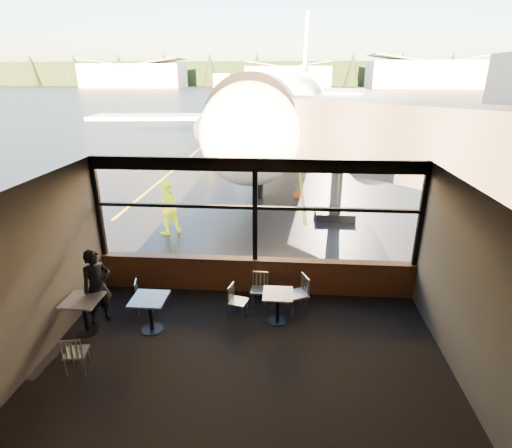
# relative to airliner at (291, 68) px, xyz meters

# --- Properties ---
(ground_plane) EXTENTS (520.00, 520.00, 0.00)m
(ground_plane) POSITION_rel_airliner_xyz_m (-0.81, 98.90, -5.78)
(ground_plane) COLOR black
(ground_plane) RESTS_ON ground
(carpet_floor) EXTENTS (8.00, 6.00, 0.01)m
(carpet_floor) POSITION_rel_airliner_xyz_m (-0.81, -24.10, -5.77)
(carpet_floor) COLOR black
(carpet_floor) RESTS_ON ground
(ceiling) EXTENTS (8.00, 6.00, 0.04)m
(ceiling) POSITION_rel_airliner_xyz_m (-0.81, -24.10, -2.28)
(ceiling) COLOR #38332D
(ceiling) RESTS_ON ground
(wall_left) EXTENTS (0.04, 6.00, 3.50)m
(wall_left) POSITION_rel_airliner_xyz_m (-4.81, -24.10, -4.03)
(wall_left) COLOR #4A433B
(wall_left) RESTS_ON ground
(wall_right) EXTENTS (0.04, 6.00, 3.50)m
(wall_right) POSITION_rel_airliner_xyz_m (3.19, -24.10, -4.03)
(wall_right) COLOR #4A433B
(wall_right) RESTS_ON ground
(wall_back) EXTENTS (8.00, 0.04, 3.50)m
(wall_back) POSITION_rel_airliner_xyz_m (-0.81, -27.10, -4.03)
(wall_back) COLOR #4A433B
(wall_back) RESTS_ON ground
(window_sill) EXTENTS (8.00, 0.28, 0.90)m
(window_sill) POSITION_rel_airliner_xyz_m (-0.81, -21.10, -5.33)
(window_sill) COLOR #532E19
(window_sill) RESTS_ON ground
(window_header) EXTENTS (8.00, 0.18, 0.30)m
(window_header) POSITION_rel_airliner_xyz_m (-0.81, -21.10, -2.43)
(window_header) COLOR black
(window_header) RESTS_ON ground
(mullion_left) EXTENTS (0.12, 0.12, 2.60)m
(mullion_left) POSITION_rel_airliner_xyz_m (-4.76, -21.10, -3.58)
(mullion_left) COLOR black
(mullion_left) RESTS_ON ground
(mullion_centre) EXTENTS (0.12, 0.12, 2.60)m
(mullion_centre) POSITION_rel_airliner_xyz_m (-0.81, -21.10, -3.58)
(mullion_centre) COLOR black
(mullion_centre) RESTS_ON ground
(mullion_right) EXTENTS (0.12, 0.12, 2.60)m
(mullion_right) POSITION_rel_airliner_xyz_m (3.14, -21.10, -3.58)
(mullion_right) COLOR black
(mullion_right) RESTS_ON ground
(window_transom) EXTENTS (8.00, 0.10, 0.08)m
(window_transom) POSITION_rel_airliner_xyz_m (-0.81, -21.10, -3.48)
(window_transom) COLOR black
(window_transom) RESTS_ON ground
(airliner) EXTENTS (35.29, 40.91, 11.56)m
(airliner) POSITION_rel_airliner_xyz_m (0.00, 0.00, 0.00)
(airliner) COLOR white
(airliner) RESTS_ON ground_plane
(jet_bridge) EXTENTS (9.05, 11.06, 4.83)m
(jet_bridge) POSITION_rel_airliner_xyz_m (2.79, -15.60, -3.37)
(jet_bridge) COLOR #29292B
(jet_bridge) RESTS_ON ground_plane
(cafe_table_near) EXTENTS (0.67, 0.67, 0.74)m
(cafe_table_near) POSITION_rel_airliner_xyz_m (-0.19, -22.44, -5.41)
(cafe_table_near) COLOR gray
(cafe_table_near) RESTS_ON carpet_floor
(cafe_table_mid) EXTENTS (0.74, 0.74, 0.81)m
(cafe_table_mid) POSITION_rel_airliner_xyz_m (-2.96, -23.00, -5.38)
(cafe_table_mid) COLOR #9B968E
(cafe_table_mid) RESTS_ON carpet_floor
(cafe_table_left) EXTENTS (0.75, 0.75, 0.82)m
(cafe_table_left) POSITION_rel_airliner_xyz_m (-4.36, -23.17, -5.37)
(cafe_table_left) COLOR gray
(cafe_table_left) RESTS_ON carpet_floor
(chair_near_e) EXTENTS (0.67, 0.67, 0.94)m
(chair_near_e) POSITION_rel_airliner_xyz_m (0.24, -22.01, -5.31)
(chair_near_e) COLOR beige
(chair_near_e) RESTS_ON carpet_floor
(chair_near_w) EXTENTS (0.55, 0.55, 0.83)m
(chair_near_w) POSITION_rel_airliner_xyz_m (-1.10, -22.35, -5.37)
(chair_near_w) COLOR #AEA99D
(chair_near_w) RESTS_ON carpet_floor
(chair_near_n) EXTENTS (0.49, 0.49, 0.86)m
(chair_near_n) POSITION_rel_airliner_xyz_m (-0.65, -21.82, -5.35)
(chair_near_n) COLOR #ACA79B
(chair_near_n) RESTS_ON carpet_floor
(chair_mid_w) EXTENTS (0.54, 0.54, 0.81)m
(chair_mid_w) POSITION_rel_airliner_xyz_m (-3.36, -22.23, -5.38)
(chair_mid_w) COLOR #B3ADA1
(chair_mid_w) RESTS_ON carpet_floor
(chair_left_s) EXTENTS (0.54, 0.54, 0.84)m
(chair_left_s) POSITION_rel_airliner_xyz_m (-3.93, -24.38, -5.36)
(chair_left_s) COLOR beige
(chair_left_s) RESTS_ON carpet_floor
(passenger) EXTENTS (0.75, 0.77, 1.78)m
(passenger) POSITION_rel_airliner_xyz_m (-4.22, -22.75, -4.89)
(passenger) COLOR black
(passenger) RESTS_ON carpet_floor
(ground_crew) EXTENTS (1.20, 1.15, 1.96)m
(ground_crew) POSITION_rel_airliner_xyz_m (-4.26, -17.25, -4.80)
(ground_crew) COLOR #BFF219
(ground_crew) RESTS_ON ground_plane
(cone_nose) EXTENTS (0.34, 0.34, 0.47)m
(cone_nose) POSITION_rel_airliner_xyz_m (0.44, -12.32, -5.55)
(cone_nose) COLOR #DE5B07
(cone_nose) RESTS_ON ground_plane
(cone_wing) EXTENTS (0.36, 0.36, 0.50)m
(cone_wing) POSITION_rel_airliner_xyz_m (-5.76, -2.25, -5.53)
(cone_wing) COLOR #F25D07
(cone_wing) RESTS_ON ground_plane
(hangar_left) EXTENTS (45.00, 18.00, 11.00)m
(hangar_left) POSITION_rel_airliner_xyz_m (-70.81, 158.90, -0.28)
(hangar_left) COLOR silver
(hangar_left) RESTS_ON ground_plane
(hangar_mid) EXTENTS (38.00, 15.00, 10.00)m
(hangar_mid) POSITION_rel_airliner_xyz_m (-0.81, 163.90, -0.78)
(hangar_mid) COLOR silver
(hangar_mid) RESTS_ON ground_plane
(hangar_right) EXTENTS (50.00, 20.00, 12.00)m
(hangar_right) POSITION_rel_airliner_xyz_m (59.19, 156.90, 0.22)
(hangar_right) COLOR silver
(hangar_right) RESTS_ON ground_plane
(fuel_tank_a) EXTENTS (8.00, 8.00, 6.00)m
(fuel_tank_a) POSITION_rel_airliner_xyz_m (-30.81, 160.90, -2.78)
(fuel_tank_a) COLOR silver
(fuel_tank_a) RESTS_ON ground_plane
(fuel_tank_b) EXTENTS (8.00, 8.00, 6.00)m
(fuel_tank_b) POSITION_rel_airliner_xyz_m (-20.81, 160.90, -2.78)
(fuel_tank_b) COLOR silver
(fuel_tank_b) RESTS_ON ground_plane
(fuel_tank_c) EXTENTS (8.00, 8.00, 6.00)m
(fuel_tank_c) POSITION_rel_airliner_xyz_m (-10.81, 160.90, -2.78)
(fuel_tank_c) COLOR silver
(fuel_tank_c) RESTS_ON ground_plane
(treeline) EXTENTS (360.00, 3.00, 12.00)m
(treeline) POSITION_rel_airliner_xyz_m (-0.81, 188.90, 0.22)
(treeline) COLOR black
(treeline) RESTS_ON ground_plane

